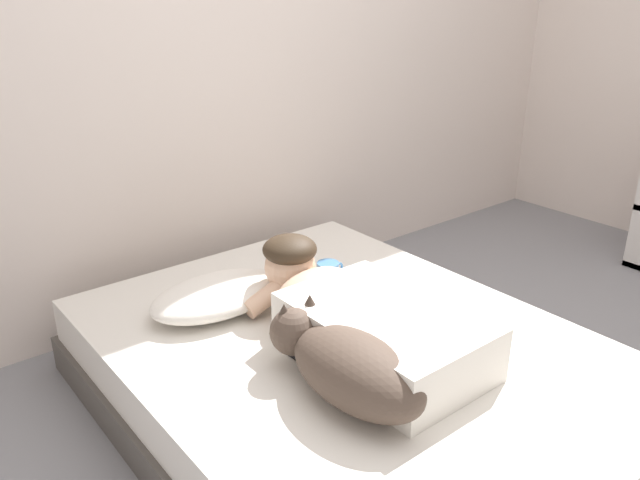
% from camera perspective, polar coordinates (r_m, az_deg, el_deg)
% --- Properties ---
extents(ground_plane, '(12.84, 12.84, 0.00)m').
position_cam_1_polar(ground_plane, '(2.37, 14.15, -15.66)').
color(ground_plane, gray).
extents(back_wall, '(4.42, 0.12, 2.50)m').
position_cam_1_polar(back_wall, '(2.97, -7.32, 18.60)').
color(back_wall, silver).
rests_on(back_wall, ground).
extents(bed, '(1.44, 1.91, 0.31)m').
position_cam_1_polar(bed, '(2.25, 2.65, -12.40)').
color(bed, '#4C4742').
rests_on(bed, ground).
extents(pillow, '(0.52, 0.32, 0.11)m').
position_cam_1_polar(pillow, '(2.36, -9.22, -4.94)').
color(pillow, white).
rests_on(pillow, bed).
extents(person_lying, '(0.43, 0.92, 0.27)m').
position_cam_1_polar(person_lying, '(2.10, 3.18, -6.71)').
color(person_lying, silver).
rests_on(person_lying, bed).
extents(dog, '(0.26, 0.57, 0.21)m').
position_cam_1_polar(dog, '(1.85, 2.56, -11.22)').
color(dog, '#4C3D33').
rests_on(dog, bed).
extents(coffee_cup, '(0.12, 0.09, 0.07)m').
position_cam_1_polar(coffee_cup, '(2.56, 0.76, -2.82)').
color(coffee_cup, teal).
rests_on(coffee_cup, bed).
extents(cell_phone, '(0.07, 0.14, 0.01)m').
position_cam_1_polar(cell_phone, '(2.05, -1.00, -10.76)').
color(cell_phone, black).
rests_on(cell_phone, bed).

